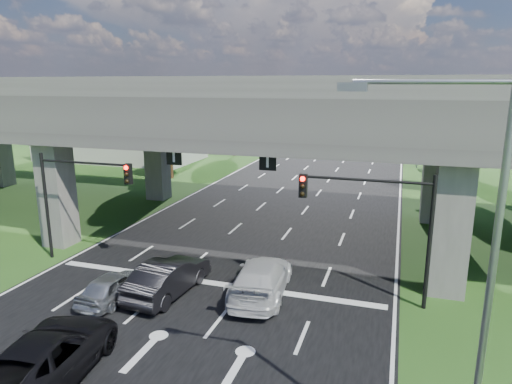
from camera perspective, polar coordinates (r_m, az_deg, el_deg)
The scene contains 19 objects.
ground at distance 20.37m, azimuth -9.77°, elevation -15.12°, with size 160.00×160.00×0.00m, color #1E4014.
road at distance 28.80m, azimuth -0.61°, elevation -6.13°, with size 18.00×120.00×0.03m, color black.
overpass at distance 29.09m, azimuth 0.61°, elevation 10.01°, with size 80.00×15.00×10.00m.
warehouse at distance 61.87m, azimuth -16.51°, elevation 5.79°, with size 20.00×10.00×4.00m, color #9E9E99.
signal_right at distance 20.47m, azimuth 15.06°, elevation -2.57°, with size 5.76×0.54×6.00m.
signal_left at distance 26.18m, azimuth -21.50°, elevation 0.41°, with size 5.76×0.54×6.00m.
streetlight_near at distance 10.61m, azimuth 25.23°, elevation -9.06°, with size 3.38×0.25×10.00m.
streetlight_far at distance 39.98m, azimuth 20.00°, elevation 7.17°, with size 3.38×0.25×10.00m.
streetlight_beyond at distance 55.92m, azimuth 19.47°, elevation 8.79°, with size 3.38×0.25×10.00m.
tree_left_near at distance 47.68m, azimuth -10.66°, elevation 7.39°, with size 4.50×4.50×7.80m.
tree_left_mid at distance 56.18m, azimuth -9.49°, elevation 7.67°, with size 3.91×3.90×6.76m.
tree_left_far at distance 61.79m, azimuth -2.76°, elevation 9.24°, with size 4.80×4.80×8.32m.
tree_right_near at distance 44.30m, azimuth 23.51°, elevation 5.64°, with size 4.20×4.20×7.28m.
tree_right_mid at distance 52.60m, azimuth 25.94°, elevation 6.12°, with size 3.91×3.90×6.76m.
tree_right_far at distance 60.07m, azimuth 21.17°, elevation 7.93°, with size 4.50×4.50×7.80m.
car_silver at distance 22.06m, azimuth -17.39°, elevation -11.21°, with size 1.58×3.92×1.33m, color #BABEC3.
car_dark at distance 21.98m, azimuth -10.90°, elevation -10.40°, with size 1.79×5.13×1.69m, color black.
car_white at distance 21.51m, azimuth 0.65°, elevation -10.73°, with size 2.33×5.73×1.66m, color beige.
car_trailing at distance 17.45m, azimuth -24.65°, elevation -18.20°, with size 2.78×6.02×1.67m, color black.
Camera 1 is at (8.52, -15.76, 9.68)m, focal length 32.00 mm.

